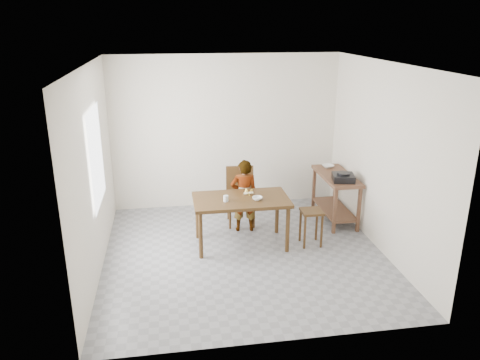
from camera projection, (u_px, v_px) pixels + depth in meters
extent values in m
cube|color=gray|center=(244.00, 255.00, 6.82)|extent=(4.00, 4.00, 0.04)
cube|color=white|center=(245.00, 62.00, 5.94)|extent=(4.00, 4.00, 0.04)
cube|color=silver|center=(226.00, 132.00, 8.27)|extent=(4.00, 0.04, 2.70)
cube|color=silver|center=(279.00, 226.00, 4.49)|extent=(4.00, 0.04, 2.70)
cube|color=silver|center=(92.00, 172.00, 6.08)|extent=(0.04, 4.00, 2.70)
cube|color=silver|center=(384.00, 159.00, 6.68)|extent=(0.04, 4.00, 2.70)
cube|color=white|center=(97.00, 157.00, 6.23)|extent=(0.02, 1.10, 1.30)
imported|color=silver|center=(244.00, 196.00, 7.40)|extent=(0.45, 0.32, 1.18)
cylinder|color=silver|center=(226.00, 198.00, 6.72)|extent=(0.08, 0.08, 0.09)
imported|color=silver|center=(257.00, 198.00, 6.79)|extent=(0.19, 0.19, 0.05)
imported|color=silver|center=(328.00, 166.00, 8.11)|extent=(0.24, 0.24, 0.05)
cube|color=black|center=(343.00, 178.00, 7.42)|extent=(0.39, 0.39, 0.11)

